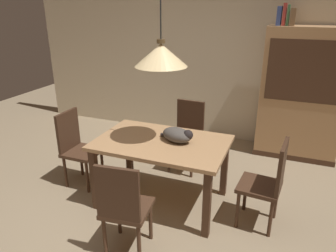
{
  "coord_description": "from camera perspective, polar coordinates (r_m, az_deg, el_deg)",
  "views": [
    {
      "loc": [
        1.21,
        -2.36,
        2.13
      ],
      "look_at": [
        0.0,
        0.7,
        0.85
      ],
      "focal_mm": 33.91,
      "sensor_mm": 36.0,
      "label": 1
    }
  ],
  "objects": [
    {
      "name": "ground",
      "position": [
        3.4,
        -4.6,
        -17.56
      ],
      "size": [
        10.0,
        10.0,
        0.0
      ],
      "primitive_type": "plane",
      "color": "#998466"
    },
    {
      "name": "back_wall",
      "position": [
        5.2,
        8.11,
        13.54
      ],
      "size": [
        6.4,
        0.1,
        2.9
      ],
      "primitive_type": "cube",
      "color": "beige",
      "rests_on": "ground"
    },
    {
      "name": "dining_table",
      "position": [
        3.44,
        -1.13,
        -4.27
      ],
      "size": [
        1.4,
        0.9,
        0.75
      ],
      "color": "tan",
      "rests_on": "ground"
    },
    {
      "name": "chair_near_front",
      "position": [
        2.82,
        -8.01,
        -13.96
      ],
      "size": [
        0.44,
        0.44,
        0.93
      ],
      "color": "#472D1E",
      "rests_on": "ground"
    },
    {
      "name": "chair_right_side",
      "position": [
        3.28,
        17.6,
        -9.4
      ],
      "size": [
        0.43,
        0.43,
        0.93
      ],
      "color": "#472D1E",
      "rests_on": "ground"
    },
    {
      "name": "chair_far_back",
      "position": [
        4.25,
        3.5,
        -1.19
      ],
      "size": [
        0.42,
        0.42,
        0.93
      ],
      "color": "#472D1E",
      "rests_on": "ground"
    },
    {
      "name": "chair_left_side",
      "position": [
        4.03,
        -16.13,
        -3.32
      ],
      "size": [
        0.4,
        0.4,
        0.93
      ],
      "color": "#472D1E",
      "rests_on": "ground"
    },
    {
      "name": "cat_sleeping",
      "position": [
        3.36,
        1.78,
        -1.61
      ],
      "size": [
        0.4,
        0.31,
        0.16
      ],
      "color": "#4C4742",
      "rests_on": "dining_table"
    },
    {
      "name": "pendant_lamp",
      "position": [
        3.14,
        -1.27,
        12.69
      ],
      "size": [
        0.52,
        0.52,
        1.3
      ],
      "color": "beige"
    },
    {
      "name": "hutch_bookcase",
      "position": [
        4.84,
        22.79,
        4.75
      ],
      "size": [
        1.12,
        0.45,
        1.85
      ],
      "color": "tan",
      "rests_on": "ground"
    },
    {
      "name": "book_blue_wide",
      "position": [
        4.69,
        19.37,
        18.19
      ],
      "size": [
        0.06,
        0.24,
        0.24
      ],
      "primitive_type": "cube",
      "color": "#384C93",
      "rests_on": "hutch_bookcase"
    },
    {
      "name": "book_red_tall",
      "position": [
        4.69,
        20.21,
        18.33
      ],
      "size": [
        0.04,
        0.22,
        0.28
      ],
      "primitive_type": "cube",
      "color": "#B73833",
      "rests_on": "hutch_bookcase"
    },
    {
      "name": "book_green_slim",
      "position": [
        4.69,
        20.82,
        18.14
      ],
      "size": [
        0.03,
        0.2,
        0.26
      ],
      "primitive_type": "cube",
      "color": "#427A4C",
      "rests_on": "hutch_bookcase"
    },
    {
      "name": "book_brown_thick",
      "position": [
        4.69,
        21.56,
        17.8
      ],
      "size": [
        0.06,
        0.24,
        0.22
      ],
      "primitive_type": "cube",
      "color": "brown",
      "rests_on": "hutch_bookcase"
    }
  ]
}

